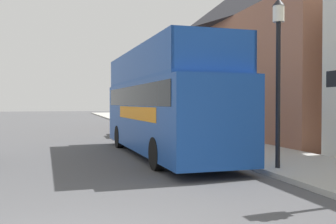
{
  "coord_description": "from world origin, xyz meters",
  "views": [
    {
      "loc": [
        -0.13,
        -5.29,
        1.98
      ],
      "look_at": [
        3.22,
        7.15,
        1.68
      ],
      "focal_mm": 42.0,
      "sensor_mm": 36.0,
      "label": 1
    }
  ],
  "objects_px": {
    "lamp_post_second": "(179,72)",
    "tour_bus": "(163,109)",
    "parked_car_ahead_of_bus": "(136,125)",
    "lamp_post_nearest": "(278,51)"
  },
  "relations": [
    {
      "from": "tour_bus",
      "to": "lamp_post_second",
      "type": "height_order",
      "value": "lamp_post_second"
    },
    {
      "from": "parked_car_ahead_of_bus",
      "to": "lamp_post_second",
      "type": "xyz_separation_m",
      "value": [
        1.56,
        -3.82,
        2.86
      ]
    },
    {
      "from": "tour_bus",
      "to": "lamp_post_second",
      "type": "bearing_deg",
      "value": 64.15
    },
    {
      "from": "lamp_post_second",
      "to": "tour_bus",
      "type": "bearing_deg",
      "value": -113.48
    },
    {
      "from": "parked_car_ahead_of_bus",
      "to": "lamp_post_second",
      "type": "relative_size",
      "value": 0.93
    },
    {
      "from": "tour_bus",
      "to": "lamp_post_second",
      "type": "relative_size",
      "value": 2.07
    },
    {
      "from": "lamp_post_nearest",
      "to": "parked_car_ahead_of_bus",
      "type": "bearing_deg",
      "value": 97.38
    },
    {
      "from": "tour_bus",
      "to": "parked_car_ahead_of_bus",
      "type": "xyz_separation_m",
      "value": [
        0.56,
        8.71,
        -1.09
      ]
    },
    {
      "from": "tour_bus",
      "to": "parked_car_ahead_of_bus",
      "type": "relative_size",
      "value": 2.22
    },
    {
      "from": "parked_car_ahead_of_bus",
      "to": "lamp_post_nearest",
      "type": "height_order",
      "value": "lamp_post_nearest"
    }
  ]
}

